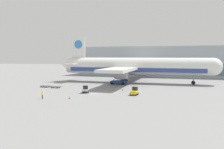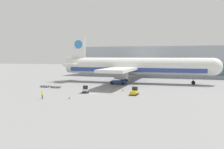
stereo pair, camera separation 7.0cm
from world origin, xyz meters
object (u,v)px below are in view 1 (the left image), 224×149
(baggage_tug_mid, at_px, (86,90))
(traffic_cone_near, at_px, (69,97))
(airplane_main, at_px, (133,67))
(baggage_dolly_second, at_px, (56,87))
(traffic_cone_far, at_px, (123,89))
(ground_crew_near, at_px, (42,94))
(baggage_tug_foreground, at_px, (134,92))
(scissor_lift_loader, at_px, (119,78))
(baggage_dolly_lead, at_px, (45,86))

(baggage_tug_mid, height_order, traffic_cone_near, baggage_tug_mid)
(airplane_main, relative_size, traffic_cone_near, 84.78)
(baggage_dolly_second, height_order, traffic_cone_far, traffic_cone_far)
(ground_crew_near, bearing_deg, traffic_cone_near, -84.56)
(baggage_tug_foreground, height_order, traffic_cone_far, baggage_tug_foreground)
(traffic_cone_far, bearing_deg, traffic_cone_near, -115.60)
(baggage_tug_foreground, xyz_separation_m, traffic_cone_near, (-12.84, -9.56, -0.54))
(scissor_lift_loader, bearing_deg, baggage_tug_foreground, -65.74)
(baggage_dolly_second, bearing_deg, ground_crew_near, -65.14)
(baggage_tug_mid, relative_size, ground_crew_near, 1.52)
(baggage_dolly_second, bearing_deg, traffic_cone_far, 5.01)
(baggage_dolly_second, bearing_deg, baggage_tug_foreground, -10.83)
(scissor_lift_loader, height_order, baggage_tug_foreground, scissor_lift_loader)
(traffic_cone_near, bearing_deg, baggage_tug_mid, 90.17)
(scissor_lift_loader, bearing_deg, baggage_dolly_second, -136.49)
(traffic_cone_near, bearing_deg, airplane_main, 80.19)
(baggage_tug_mid, height_order, baggage_dolly_lead, baggage_tug_mid)
(baggage_tug_mid, bearing_deg, traffic_cone_near, -21.93)
(ground_crew_near, xyz_separation_m, traffic_cone_near, (5.74, 1.93, -0.76))
(airplane_main, xyz_separation_m, baggage_dolly_lead, (-23.16, -20.40, -5.45))
(baggage_tug_mid, bearing_deg, airplane_main, 144.91)
(baggage_tug_foreground, relative_size, baggage_dolly_second, 0.68)
(airplane_main, height_order, baggage_dolly_lead, airplane_main)
(baggage_tug_mid, bearing_deg, traffic_cone_far, 111.01)
(airplane_main, relative_size, scissor_lift_loader, 10.60)
(baggage_dolly_lead, xyz_separation_m, baggage_dolly_second, (3.98, -0.49, 0.00))
(baggage_dolly_second, bearing_deg, scissor_lift_loader, 47.93)
(airplane_main, height_order, traffic_cone_near, airplane_main)
(airplane_main, bearing_deg, baggage_dolly_lead, -139.54)
(scissor_lift_loader, xyz_separation_m, traffic_cone_near, (-2.65, -31.23, -1.75))
(baggage_tug_foreground, height_order, ground_crew_near, baggage_tug_foreground)
(baggage_tug_foreground, xyz_separation_m, baggage_dolly_lead, (-29.60, 7.04, -0.49))
(scissor_lift_loader, distance_m, traffic_cone_near, 31.39)
(baggage_tug_foreground, xyz_separation_m, baggage_tug_mid, (-12.86, -0.40, 0.00))
(scissor_lift_loader, bearing_deg, airplane_main, 56.05)
(traffic_cone_far, bearing_deg, baggage_tug_mid, -136.89)
(traffic_cone_far, bearing_deg, baggage_tug_foreground, -55.60)
(baggage_tug_mid, bearing_deg, baggage_dolly_second, -140.66)
(baggage_tug_mid, height_order, baggage_dolly_second, baggage_tug_mid)
(baggage_tug_foreground, relative_size, baggage_dolly_lead, 0.68)
(ground_crew_near, relative_size, traffic_cone_far, 3.26)
(baggage_tug_foreground, xyz_separation_m, ground_crew_near, (-18.57, -11.48, 0.21))
(baggage_tug_foreground, height_order, traffic_cone_near, baggage_tug_foreground)
(scissor_lift_loader, xyz_separation_m, baggage_dolly_lead, (-19.41, -14.64, -1.69))
(baggage_tug_foreground, distance_m, traffic_cone_far, 8.62)
(ground_crew_near, bearing_deg, traffic_cone_far, -49.56)
(baggage_dolly_lead, relative_size, traffic_cone_near, 5.46)
(baggage_tug_mid, distance_m, baggage_dolly_lead, 18.32)
(scissor_lift_loader, relative_size, traffic_cone_far, 9.73)
(baggage_tug_foreground, bearing_deg, airplane_main, 17.40)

